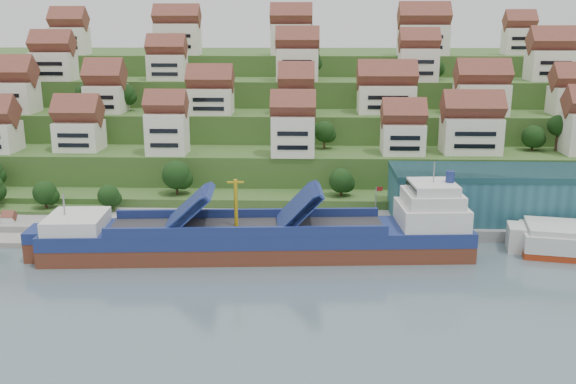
{
  "coord_description": "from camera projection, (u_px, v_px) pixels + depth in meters",
  "views": [
    {
      "loc": [
        5.19,
        -107.83,
        39.96
      ],
      "look_at": [
        1.16,
        14.0,
        8.0
      ],
      "focal_mm": 40.0,
      "sensor_mm": 36.0,
      "label": 1
    }
  ],
  "objects": [
    {
      "name": "warehouse",
      "position": [
        544.0,
        194.0,
        127.49
      ],
      "size": [
        60.0,
        15.0,
        10.0
      ],
      "primitive_type": "cube",
      "color": "#245562",
      "rests_on": "quay"
    },
    {
      "name": "ground",
      "position": [
        279.0,
        255.0,
        114.54
      ],
      "size": [
        300.0,
        300.0,
        0.0
      ],
      "primitive_type": "plane",
      "color": "slate",
      "rests_on": "ground"
    },
    {
      "name": "quay",
      "position": [
        382.0,
        225.0,
        128.13
      ],
      "size": [
        180.0,
        14.0,
        2.2
      ],
      "primitive_type": "cube",
      "color": "gray",
      "rests_on": "ground"
    },
    {
      "name": "hillside_trees",
      "position": [
        235.0,
        129.0,
        152.47
      ],
      "size": [
        140.8,
        62.04,
        30.02
      ],
      "color": "#173712",
      "rests_on": "ground"
    },
    {
      "name": "hillside_village",
      "position": [
        299.0,
        86.0,
        167.1
      ],
      "size": [
        155.36,
        64.61,
        29.11
      ],
      "color": "white",
      "rests_on": "ground"
    },
    {
      "name": "cargo_ship",
      "position": [
        270.0,
        238.0,
        113.77
      ],
      "size": [
        75.54,
        16.39,
        16.59
      ],
      "rotation": [
        0.0,
        0.0,
        0.06
      ],
      "color": "#5D2C1C",
      "rests_on": "ground"
    },
    {
      "name": "flagpole",
      "position": [
        376.0,
        204.0,
        121.89
      ],
      "size": [
        1.28,
        0.16,
        8.0
      ],
      "color": "gray",
      "rests_on": "quay"
    },
    {
      "name": "hillside",
      "position": [
        293.0,
        116.0,
        211.95
      ],
      "size": [
        260.0,
        128.0,
        31.0
      ],
      "color": "#2D4C1E",
      "rests_on": "ground"
    }
  ]
}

